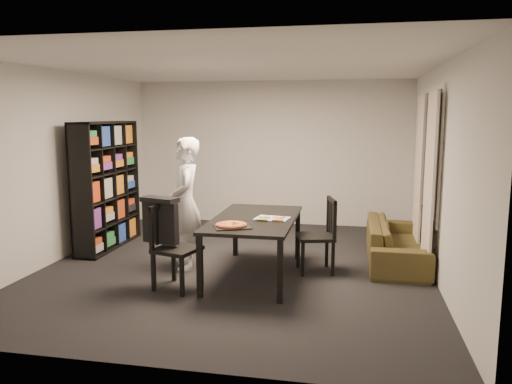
% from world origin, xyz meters
% --- Properties ---
extents(room, '(5.01, 5.51, 2.61)m').
position_xyz_m(room, '(0.00, 0.00, 1.30)').
color(room, black).
rests_on(room, ground).
extents(window_pane, '(0.02, 1.40, 1.60)m').
position_xyz_m(window_pane, '(2.48, 0.60, 1.50)').
color(window_pane, black).
rests_on(window_pane, room).
extents(window_frame, '(0.03, 1.52, 1.72)m').
position_xyz_m(window_frame, '(2.48, 0.60, 1.50)').
color(window_frame, white).
rests_on(window_frame, room).
extents(curtain_left, '(0.03, 0.70, 2.25)m').
position_xyz_m(curtain_left, '(2.40, 0.08, 1.15)').
color(curtain_left, beige).
rests_on(curtain_left, room).
extents(curtain_right, '(0.03, 0.70, 2.25)m').
position_xyz_m(curtain_right, '(2.40, 1.12, 1.15)').
color(curtain_right, beige).
rests_on(curtain_right, room).
extents(bookshelf, '(0.35, 1.50, 1.90)m').
position_xyz_m(bookshelf, '(-2.16, 0.60, 0.95)').
color(bookshelf, black).
rests_on(bookshelf, room).
extents(dining_table, '(0.99, 1.79, 0.74)m').
position_xyz_m(dining_table, '(0.30, -0.35, 0.68)').
color(dining_table, black).
rests_on(dining_table, room).
extents(chair_left, '(0.56, 0.56, 0.98)m').
position_xyz_m(chair_left, '(-0.57, -0.94, 0.56)').
color(chair_left, black).
rests_on(chair_left, room).
extents(chair_right, '(0.54, 0.54, 0.96)m').
position_xyz_m(chair_right, '(1.12, 0.00, 0.55)').
color(chair_right, black).
rests_on(chair_right, room).
extents(draped_jacket, '(0.47, 0.30, 0.54)m').
position_xyz_m(draped_jacket, '(-0.70, -0.91, 0.81)').
color(draped_jacket, black).
rests_on(draped_jacket, chair_left).
extents(person, '(0.61, 0.73, 1.72)m').
position_xyz_m(person, '(-0.65, -0.18, 0.86)').
color(person, white).
rests_on(person, room).
extents(baking_tray, '(0.50, 0.46, 0.01)m').
position_xyz_m(baking_tray, '(0.16, -0.91, 0.75)').
color(baking_tray, black).
rests_on(baking_tray, dining_table).
extents(pepperoni_pizza, '(0.35, 0.35, 0.03)m').
position_xyz_m(pepperoni_pizza, '(0.15, -0.90, 0.77)').
color(pepperoni_pizza, '#A2562F').
rests_on(pepperoni_pizza, dining_table).
extents(kitchen_towel, '(0.44, 0.36, 0.01)m').
position_xyz_m(kitchen_towel, '(0.53, -0.37, 0.75)').
color(kitchen_towel, white).
rests_on(kitchen_towel, dining_table).
extents(pizza_slices, '(0.39, 0.34, 0.01)m').
position_xyz_m(pizza_slices, '(0.53, -0.42, 0.76)').
color(pizza_slices, '#E1C346').
rests_on(pizza_slices, dining_table).
extents(sofa, '(0.74, 1.90, 0.56)m').
position_xyz_m(sofa, '(2.09, 0.62, 0.28)').
color(sofa, '#3D3D18').
rests_on(sofa, room).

